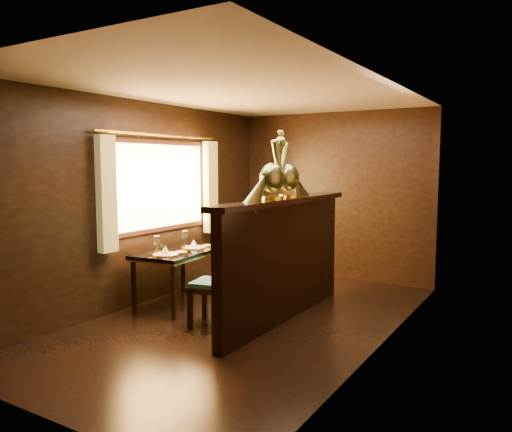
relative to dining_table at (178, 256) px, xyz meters
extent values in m
plane|color=black|center=(1.05, -0.12, -0.61)|extent=(5.00, 5.00, 0.00)
cube|color=black|center=(1.05, 2.38, 0.64)|extent=(3.00, 0.04, 2.50)
cube|color=black|center=(1.05, -2.62, 0.64)|extent=(3.00, 0.04, 2.50)
cube|color=black|center=(-0.45, -0.12, 0.64)|extent=(0.04, 5.00, 2.50)
cube|color=black|center=(2.55, -0.12, 0.64)|extent=(0.04, 5.00, 2.50)
cube|color=beige|center=(1.05, -0.12, 1.89)|extent=(3.00, 5.00, 0.04)
cube|color=#FFC672|center=(-0.44, 0.18, 0.84)|extent=(0.01, 1.70, 1.05)
cube|color=gold|center=(-0.35, -0.79, 0.79)|extent=(0.10, 0.22, 1.30)
cube|color=gold|center=(-0.35, 1.15, 0.79)|extent=(0.10, 0.22, 1.30)
cylinder|color=gold|center=(-0.37, 0.18, 1.48)|extent=(0.03, 2.20, 0.03)
cube|color=black|center=(1.38, 0.18, 0.04)|extent=(0.12, 2.60, 1.30)
cube|color=#3B3D1C|center=(1.31, 0.18, 0.09)|extent=(0.02, 2.20, 0.95)
cube|color=black|center=(1.38, 0.18, 0.72)|extent=(0.26, 2.70, 0.06)
cube|color=black|center=(0.00, 0.00, 0.05)|extent=(0.78, 1.19, 0.04)
cube|color=gold|center=(0.00, 0.00, 0.02)|extent=(0.81, 1.21, 0.02)
cylinder|color=black|center=(-0.23, -0.53, -0.30)|extent=(0.06, 0.06, 0.62)
cylinder|color=black|center=(0.33, -0.48, -0.30)|extent=(0.06, 0.06, 0.62)
cylinder|color=black|center=(-0.32, 0.48, -0.30)|extent=(0.06, 0.06, 0.62)
cylinder|color=black|center=(0.23, 0.53, -0.30)|extent=(0.06, 0.06, 0.62)
cylinder|color=orange|center=(0.06, -0.30, 0.07)|extent=(0.30, 0.30, 0.01)
cone|color=silver|center=(0.06, -0.30, 0.13)|extent=(0.11, 0.11, 0.10)
cylinder|color=orange|center=(0.05, 0.25, 0.07)|extent=(0.30, 0.30, 0.01)
cone|color=silver|center=(0.05, 0.25, 0.13)|extent=(0.11, 0.11, 0.10)
cylinder|color=silver|center=(-0.22, -0.06, 0.10)|extent=(0.03, 0.03, 0.06)
cylinder|color=silver|center=(-0.26, 0.01, 0.10)|extent=(0.03, 0.03, 0.06)
cube|color=black|center=(0.83, -0.42, -0.19)|extent=(0.52, 0.52, 0.06)
cube|color=navy|center=(0.83, -0.42, -0.15)|extent=(0.47, 0.47, 0.05)
cube|color=navy|center=(1.01, -0.38, 0.17)|extent=(0.10, 0.34, 0.56)
cube|color=black|center=(0.69, -0.64, -0.42)|extent=(0.05, 0.05, 0.39)
cube|color=black|center=(1.04, -0.56, -0.42)|extent=(0.05, 0.05, 0.39)
cube|color=black|center=(0.61, -0.28, -0.42)|extent=(0.05, 0.05, 0.39)
cube|color=black|center=(0.97, -0.21, -0.42)|extent=(0.05, 0.05, 0.39)
sphere|color=gold|center=(1.05, -0.56, 0.60)|extent=(0.07, 0.07, 0.07)
sphere|color=gold|center=(0.98, -0.21, 0.60)|extent=(0.07, 0.07, 0.07)
cube|color=black|center=(0.81, 0.41, -0.17)|extent=(0.58, 0.58, 0.06)
cube|color=navy|center=(0.81, 0.41, -0.12)|extent=(0.52, 0.52, 0.05)
cube|color=navy|center=(1.00, 0.35, 0.22)|extent=(0.14, 0.36, 0.59)
cube|color=black|center=(0.57, 0.28, -0.40)|extent=(0.05, 0.05, 0.41)
cube|color=black|center=(0.93, 0.17, -0.40)|extent=(0.05, 0.05, 0.41)
cube|color=black|center=(0.68, 0.65, -0.40)|extent=(0.05, 0.05, 0.41)
cube|color=black|center=(1.05, 0.54, -0.40)|extent=(0.05, 0.05, 0.41)
sphere|color=gold|center=(0.94, 0.17, 0.67)|extent=(0.07, 0.07, 0.07)
sphere|color=gold|center=(1.06, 0.54, 0.67)|extent=(0.07, 0.07, 0.07)
camera|label=1|loc=(3.92, -4.65, 1.12)|focal=35.00mm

